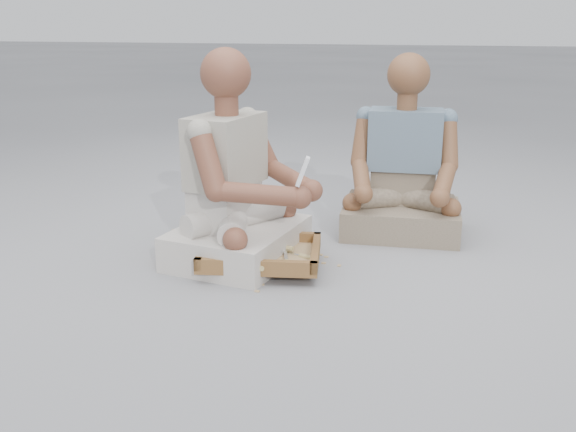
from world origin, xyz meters
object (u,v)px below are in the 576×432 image
(carved_panel, at_px, (235,247))
(companion, at_px, (403,175))
(tool_tray, at_px, (261,254))
(craftsman, at_px, (236,191))

(carved_panel, relative_size, companion, 0.72)
(tool_tray, height_order, craftsman, craftsman)
(craftsman, xyz_separation_m, companion, (0.66, 0.59, -0.02))
(tool_tray, height_order, companion, companion)
(carved_panel, distance_m, tool_tray, 0.26)
(tool_tray, bearing_deg, carved_panel, 136.95)
(tool_tray, xyz_separation_m, craftsman, (-0.14, 0.09, 0.25))
(craftsman, distance_m, companion, 0.89)
(companion, bearing_deg, carved_panel, 30.73)
(craftsman, bearing_deg, tool_tray, 66.62)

